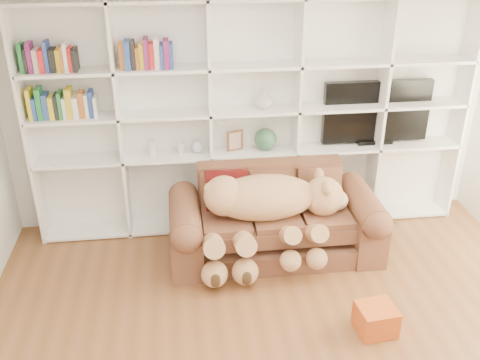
{
  "coord_description": "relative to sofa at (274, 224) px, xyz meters",
  "views": [
    {
      "loc": [
        -0.78,
        -2.74,
        3.06
      ],
      "look_at": [
        -0.22,
        1.63,
        0.86
      ],
      "focal_mm": 40.0,
      "sensor_mm": 36.0,
      "label": 1
    }
  ],
  "objects": [
    {
      "name": "sofa",
      "position": [
        0.0,
        0.0,
        0.0
      ],
      "size": [
        2.04,
        0.88,
        0.86
      ],
      "color": "brown",
      "rests_on": "floor"
    },
    {
      "name": "picture_frame",
      "position": [
        -0.32,
        0.6,
        0.66
      ],
      "size": [
        0.17,
        0.07,
        0.21
      ],
      "primitive_type": "cube",
      "rotation": [
        0.0,
        0.0,
        0.3
      ],
      "color": "brown",
      "rests_on": "bookshelf"
    },
    {
      "name": "wall_back",
      "position": [
        -0.13,
        0.79,
        1.03
      ],
      "size": [
        5.0,
        0.02,
        2.7
      ],
      "primitive_type": "cube",
      "color": "white",
      "rests_on": "floor"
    },
    {
      "name": "bookshelf",
      "position": [
        -0.37,
        0.65,
        0.98
      ],
      "size": [
        4.43,
        0.35,
        2.4
      ],
      "color": "white",
      "rests_on": "floor"
    },
    {
      "name": "gift_box",
      "position": [
        0.61,
        -1.25,
        -0.2
      ],
      "size": [
        0.32,
        0.3,
        0.24
      ],
      "primitive_type": "cube",
      "rotation": [
        0.0,
        0.0,
        0.09
      ],
      "color": "#CA531A",
      "rests_on": "floor"
    },
    {
      "name": "figurine_tall",
      "position": [
        -1.16,
        0.6,
        0.62
      ],
      "size": [
        0.09,
        0.09,
        0.16
      ],
      "primitive_type": "cylinder",
      "rotation": [
        0.0,
        0.0,
        -0.12
      ],
      "color": "beige",
      "rests_on": "bookshelf"
    },
    {
      "name": "teddy_bear",
      "position": [
        -0.11,
        -0.17,
        0.27
      ],
      "size": [
        1.47,
        0.82,
        0.85
      ],
      "rotation": [
        0.0,
        0.0,
        0.09
      ],
      "color": "tan",
      "rests_on": "sofa"
    },
    {
      "name": "throw_pillow",
      "position": [
        -0.45,
        0.14,
        0.32
      ],
      "size": [
        0.42,
        0.25,
        0.43
      ],
      "primitive_type": "cube",
      "rotation": [
        -0.24,
        0.0,
        -0.05
      ],
      "color": "#53100E",
      "rests_on": "sofa"
    },
    {
      "name": "shelf_vase",
      "position": [
        -0.03,
        0.6,
        1.09
      ],
      "size": [
        0.18,
        0.18,
        0.19
      ],
      "primitive_type": "imported",
      "rotation": [
        0.0,
        0.0,
        -0.0
      ],
      "color": "beige",
      "rests_on": "bookshelf"
    },
    {
      "name": "green_vase",
      "position": [
        0.0,
        0.6,
        0.66
      ],
      "size": [
        0.23,
        0.23,
        0.23
      ],
      "primitive_type": "sphere",
      "color": "#2E5A3E",
      "rests_on": "bookshelf"
    },
    {
      "name": "figurine_short",
      "position": [
        -0.87,
        0.6,
        0.61
      ],
      "size": [
        0.09,
        0.09,
        0.13
      ],
      "primitive_type": "cylinder",
      "rotation": [
        0.0,
        0.0,
        -0.18
      ],
      "color": "beige",
      "rests_on": "bookshelf"
    },
    {
      "name": "snow_globe",
      "position": [
        -0.7,
        0.6,
        0.61
      ],
      "size": [
        0.12,
        0.12,
        0.12
      ],
      "primitive_type": "sphere",
      "color": "silver",
      "rests_on": "bookshelf"
    },
    {
      "name": "tv",
      "position": [
        1.18,
        0.65,
        0.87
      ],
      "size": [
        1.14,
        0.18,
        0.67
      ],
      "color": "black",
      "rests_on": "bookshelf"
    }
  ]
}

